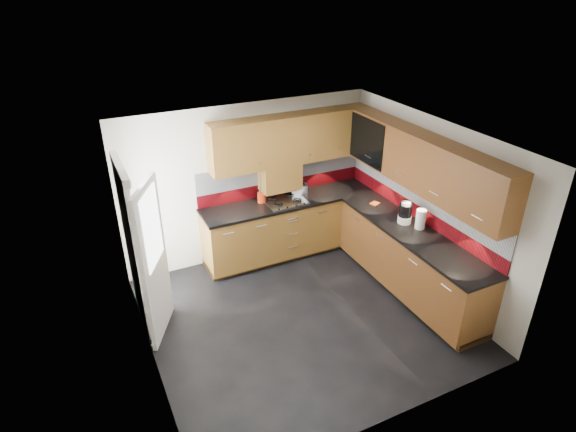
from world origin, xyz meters
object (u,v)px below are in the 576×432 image
toaster (299,190)px  food_processor (405,213)px  gas_hob (285,201)px  utensil_pot (261,196)px

toaster → food_processor: bearing=-58.5°
gas_hob → toaster: size_ratio=2.15×
utensil_pot → food_processor: 2.09m
toaster → food_processor: food_processor is taller
toaster → utensil_pot: bearing=178.9°
toaster → food_processor: 1.69m
utensil_pot → toaster: (0.63, -0.01, -0.01)m
utensil_pot → food_processor: bearing=-43.8°
gas_hob → food_processor: bearing=-47.8°
gas_hob → utensil_pot: utensil_pot is taller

